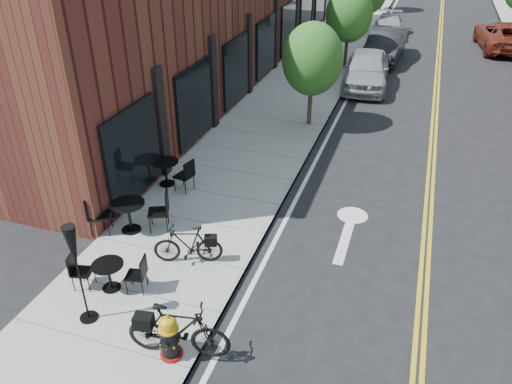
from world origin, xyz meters
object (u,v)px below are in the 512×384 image
(bicycle_left, at_px, (188,244))
(parked_car_b, at_px, (385,45))
(fire_hydrant, at_px, (170,337))
(bicycle_right, at_px, (178,331))
(bistro_set_a, at_px, (109,273))
(parked_car_a, at_px, (367,69))
(bistro_set_b, at_px, (129,213))
(patio_umbrella, at_px, (74,255))
(parked_car_far, at_px, (504,36))
(bistro_set_c, at_px, (166,169))
(parked_car_c, at_px, (389,26))

(bicycle_left, bearing_deg, parked_car_b, 153.86)
(fire_hydrant, xyz_separation_m, bicycle_right, (0.14, 0.09, 0.12))
(bistro_set_a, xyz_separation_m, parked_car_a, (3.40, 16.00, 0.27))
(bicycle_left, bearing_deg, bistro_set_b, -128.20)
(bistro_set_a, xyz_separation_m, patio_umbrella, (0.07, -0.95, 1.20))
(fire_hydrant, height_order, bistro_set_b, bistro_set_b)
(parked_car_a, xyz_separation_m, parked_car_far, (6.58, 9.17, -0.05))
(bicycle_left, relative_size, bistro_set_a, 0.98)
(patio_umbrella, xyz_separation_m, parked_car_a, (3.33, 16.95, -0.94))
(bicycle_left, height_order, bistro_set_a, bicycle_left)
(parked_car_b, distance_m, parked_car_far, 7.60)
(fire_hydrant, relative_size, bistro_set_a, 0.60)
(bistro_set_c, distance_m, patio_umbrella, 5.77)
(bicycle_left, relative_size, patio_umbrella, 0.71)
(bicycle_left, distance_m, bistro_set_a, 1.88)
(parked_car_a, bearing_deg, bicycle_left, -102.35)
(bicycle_left, height_order, bicycle_right, bicycle_right)
(bistro_set_c, height_order, parked_car_b, parked_car_b)
(parked_car_c, bearing_deg, bicycle_right, -95.79)
(parked_car_b, bearing_deg, parked_car_far, 37.42)
(parked_car_c, bearing_deg, parked_car_a, -93.45)
(bicycle_right, bearing_deg, fire_hydrant, 112.24)
(bistro_set_b, bearing_deg, patio_umbrella, -99.00)
(bistro_set_a, bearing_deg, bicycle_right, -40.63)
(fire_hydrant, xyz_separation_m, parked_car_b, (1.61, 22.11, 0.22))
(parked_car_a, bearing_deg, parked_car_c, 86.11)
(bistro_set_c, bearing_deg, parked_car_far, 74.99)
(bistro_set_b, height_order, parked_car_far, parked_car_far)
(bicycle_right, height_order, bistro_set_a, bicycle_right)
(fire_hydrant, xyz_separation_m, bistro_set_a, (-2.13, 1.28, -0.03))
(parked_car_c, bearing_deg, parked_car_far, -14.41)
(bicycle_right, distance_m, parked_car_a, 17.22)
(bistro_set_c, height_order, parked_car_a, parked_car_a)
(fire_hydrant, xyz_separation_m, parked_car_c, (1.27, 27.72, 0.04))
(bistro_set_a, relative_size, patio_umbrella, 0.73)
(bistro_set_a, xyz_separation_m, bistro_set_b, (-0.75, 2.12, 0.10))
(fire_hydrant, xyz_separation_m, bicycle_left, (-0.90, 2.69, 0.02))
(fire_hydrant, bearing_deg, bistro_set_a, 144.99)
(bicycle_right, xyz_separation_m, bistro_set_c, (-3.27, 5.79, -0.09))
(bistro_set_c, bearing_deg, bistro_set_b, -71.26)
(parked_car_a, height_order, parked_car_b, parked_car_a)
(bicycle_right, xyz_separation_m, parked_car_b, (1.46, 22.02, 0.10))
(bicycle_right, height_order, parked_car_far, parked_car_far)
(bistro_set_b, relative_size, parked_car_far, 0.36)
(fire_hydrant, xyz_separation_m, parked_car_a, (1.27, 17.28, 0.23))
(bistro_set_b, xyz_separation_m, bistro_set_c, (-0.25, 2.49, -0.04))
(bicycle_right, relative_size, parked_car_far, 0.35)
(parked_car_far, bearing_deg, parked_car_c, -17.41)
(patio_umbrella, relative_size, parked_car_b, 0.46)
(bistro_set_a, bearing_deg, bistro_set_b, 96.53)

